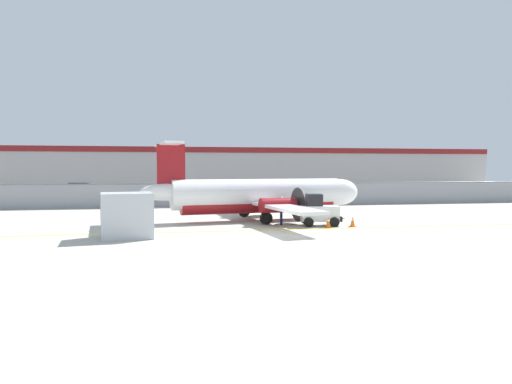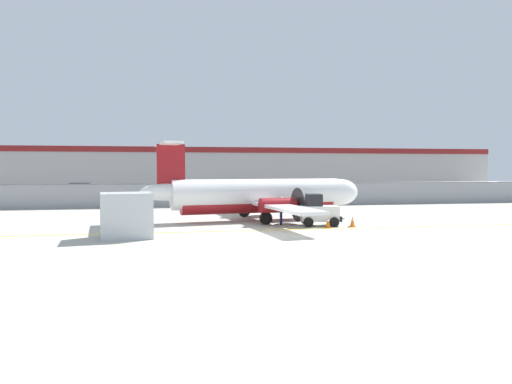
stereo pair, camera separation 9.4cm
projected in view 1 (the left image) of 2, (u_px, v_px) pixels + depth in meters
ground_plane at (256, 230)px, 24.80m from camera, size 140.00×140.00×0.01m
perimeter_fence at (225, 194)px, 40.47m from camera, size 98.00×0.10×2.10m
parking_lot_strip at (214, 198)px, 51.83m from camera, size 98.00×17.00×0.12m
background_building at (203, 169)px, 69.84m from camera, size 91.00×8.10×6.50m
commuter_airplane at (263, 196)px, 29.68m from camera, size 14.81×16.06×4.92m
baggage_tug at (319, 211)px, 26.87m from camera, size 2.46×1.66×1.88m
ground_crew_worker at (281, 209)px, 27.27m from camera, size 0.41×0.55×1.70m
cargo_container at (127, 215)px, 22.12m from camera, size 2.66×2.32×2.20m
traffic_cone_near_left at (328, 222)px, 25.93m from camera, size 0.36×0.36×0.64m
traffic_cone_near_right at (353, 221)px, 26.37m from camera, size 0.36×0.36×0.64m
traffic_cone_far_left at (325, 210)px, 33.38m from camera, size 0.36×0.36×0.64m
parked_car_0 at (78, 190)px, 53.85m from camera, size 4.22×2.04×1.58m
parked_car_1 at (125, 194)px, 44.48m from camera, size 4.40×2.45×1.58m
parked_car_2 at (171, 189)px, 56.40m from camera, size 4.26×2.12×1.58m
parked_car_3 at (212, 188)px, 57.02m from camera, size 4.37×2.39×1.58m
parked_car_4 at (268, 192)px, 48.88m from camera, size 4.30×2.21×1.58m
parked_car_5 at (302, 192)px, 47.49m from camera, size 4.39×2.42×1.58m
parked_car_6 at (345, 191)px, 49.53m from camera, size 4.25×2.09×1.58m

